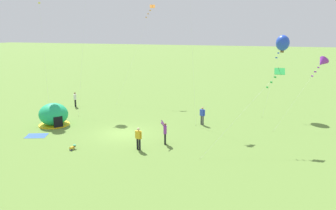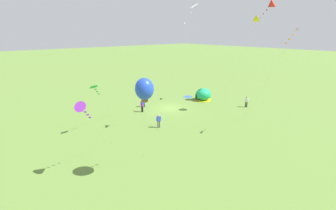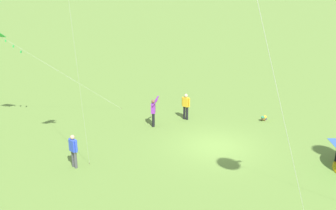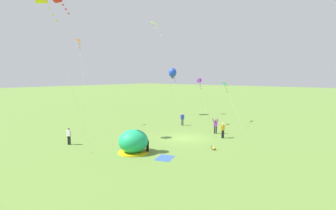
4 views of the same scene
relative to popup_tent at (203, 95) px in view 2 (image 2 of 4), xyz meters
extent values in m
plane|color=olive|center=(7.31, -0.36, -1.00)|extent=(300.00, 300.00, 0.00)
ellipsoid|color=#1EAD6B|center=(-0.01, 0.01, 0.05)|extent=(2.70, 2.60, 2.10)
cylinder|color=yellow|center=(-0.01, 0.01, -0.95)|extent=(2.81, 2.81, 0.10)
cube|color=black|center=(1.01, -0.76, -0.45)|extent=(0.57, 0.71, 1.10)
cube|color=#3359A5|center=(0.54, -3.19, -0.99)|extent=(2.05, 1.81, 0.01)
cylinder|color=gold|center=(5.31, -5.16, -0.83)|extent=(0.29, 0.36, 0.22)
sphere|color=brown|center=(5.37, -4.90, -0.80)|extent=(0.19, 0.19, 0.19)
cylinder|color=#338C59|center=(5.37, -4.90, -0.71)|extent=(0.24, 0.24, 0.06)
cylinder|color=brown|center=(5.24, -5.02, -0.91)|extent=(0.07, 0.07, 0.17)
cylinder|color=brown|center=(5.44, -5.06, -0.91)|extent=(0.07, 0.07, 0.17)
cylinder|color=navy|center=(5.21, -5.25, -0.93)|extent=(0.09, 0.09, 0.13)
cylinder|color=navy|center=(5.37, -5.29, -0.93)|extent=(0.09, 0.09, 0.13)
cylinder|color=black|center=(9.99, -3.58, -0.56)|extent=(0.15, 0.15, 0.88)
cylinder|color=black|center=(10.18, -3.62, -0.56)|extent=(0.15, 0.15, 0.88)
cube|color=gold|center=(10.09, -3.60, 0.18)|extent=(0.42, 0.32, 0.60)
sphere|color=beige|center=(10.09, -3.60, 0.61)|extent=(0.22, 0.22, 0.22)
cylinder|color=gold|center=(9.84, -3.54, 0.18)|extent=(0.09, 0.09, 0.58)
cylinder|color=gold|center=(10.33, -3.65, 0.18)|extent=(0.09, 0.09, 0.58)
cylinder|color=black|center=(11.64, -1.93, -0.56)|extent=(0.15, 0.15, 0.88)
cylinder|color=black|center=(11.58, -1.74, -0.56)|extent=(0.15, 0.15, 0.88)
cube|color=purple|center=(11.61, -1.83, 0.18)|extent=(0.33, 0.43, 0.60)
sphere|color=brown|center=(11.61, -1.83, 0.61)|extent=(0.22, 0.22, 0.22)
cylinder|color=purple|center=(11.54, -2.13, 0.65)|extent=(0.38, 0.24, 0.50)
cylinder|color=purple|center=(11.39, -1.62, 0.65)|extent=(0.39, 0.13, 0.50)
cylinder|color=black|center=(-2.17, 6.91, -0.56)|extent=(0.15, 0.15, 0.88)
cylinder|color=black|center=(-2.25, 7.10, -0.56)|extent=(0.15, 0.15, 0.88)
cube|color=white|center=(-2.21, 7.01, 0.18)|extent=(0.36, 0.44, 0.60)
sphere|color=brown|center=(-2.21, 7.01, 0.61)|extent=(0.22, 0.22, 0.22)
cylinder|color=white|center=(-2.12, 6.77, 0.18)|extent=(0.09, 0.09, 0.58)
cylinder|color=white|center=(-2.30, 7.24, 0.18)|extent=(0.09, 0.09, 0.58)
cylinder|color=#4C4C51|center=(13.22, 4.34, -0.56)|extent=(0.15, 0.15, 0.88)
cylinder|color=#4C4C51|center=(13.41, 4.26, -0.56)|extent=(0.15, 0.15, 0.88)
cube|color=blue|center=(13.32, 4.30, 0.18)|extent=(0.44, 0.37, 0.60)
sphere|color=tan|center=(13.32, 4.30, 0.61)|extent=(0.22, 0.22, 0.22)
cylinder|color=blue|center=(13.09, 4.40, 0.18)|extent=(0.09, 0.09, 0.58)
cylinder|color=blue|center=(13.55, 4.21, 0.18)|extent=(0.09, 0.09, 0.58)
cylinder|color=silver|center=(-0.39, 6.42, 6.33)|extent=(1.63, 5.98, 14.65)
cylinder|color=brown|center=(0.43, 3.43, -0.97)|extent=(0.03, 0.03, 0.06)
cone|color=red|center=(-1.20, 9.41, 13.65)|extent=(1.43, 1.54, 1.38)
cube|color=red|center=(-1.09, 9.01, 13.11)|extent=(0.21, 0.09, 0.12)
cube|color=red|center=(-1.00, 8.68, 12.65)|extent=(0.20, 0.06, 0.12)
cube|color=red|center=(-0.91, 8.35, 12.19)|extent=(0.21, 0.13, 0.12)
cylinder|color=silver|center=(19.42, 10.08, 2.72)|extent=(1.55, 2.81, 7.43)
cylinder|color=brown|center=(18.66, 8.68, -0.97)|extent=(0.03, 0.03, 0.06)
ellipsoid|color=blue|center=(20.19, 11.48, 6.43)|extent=(1.38, 1.38, 1.63)
cube|color=brown|center=(20.19, 11.48, 5.57)|extent=(0.35, 0.35, 0.25)
cube|color=blue|center=(20.00, 11.12, 5.89)|extent=(0.20, 0.17, 0.12)
cube|color=blue|center=(19.83, 10.82, 5.43)|extent=(0.18, 0.19, 0.12)
cube|color=blue|center=(19.66, 10.52, 4.97)|extent=(0.21, 0.11, 0.12)
cylinder|color=silver|center=(21.72, 6.12, 1.92)|extent=(3.92, 4.04, 5.84)
cylinder|color=brown|center=(19.76, 4.11, -0.97)|extent=(0.03, 0.03, 0.06)
cone|color=purple|center=(23.68, 8.14, 4.84)|extent=(1.44, 1.44, 1.17)
cube|color=purple|center=(23.37, 7.82, 4.40)|extent=(0.16, 0.20, 0.12)
cube|color=purple|center=(23.11, 7.55, 4.02)|extent=(0.20, 0.16, 0.12)
cube|color=purple|center=(22.85, 7.29, 3.64)|extent=(0.16, 0.20, 0.12)
cylinder|color=silver|center=(-3.64, 4.05, 5.57)|extent=(2.35, 2.75, 13.13)
cylinder|color=brown|center=(-2.47, 2.68, -0.97)|extent=(0.03, 0.03, 0.06)
cone|color=yellow|center=(-4.81, 5.41, 12.14)|extent=(1.72, 1.74, 1.41)
cube|color=yellow|center=(-4.57, 5.14, 11.52)|extent=(0.16, 0.20, 0.12)
cube|color=yellow|center=(-4.38, 4.90, 11.00)|extent=(0.19, 0.18, 0.12)
cube|color=yellow|center=(-4.18, 4.67, 10.47)|extent=(0.20, 0.15, 0.12)
cylinder|color=silver|center=(3.13, 12.30, 4.81)|extent=(2.64, 5.86, 11.61)
cylinder|color=brown|center=(1.82, 9.37, -0.97)|extent=(0.03, 0.03, 0.06)
cube|color=orange|center=(4.44, 15.22, 10.61)|extent=(0.79, 0.71, 0.44)
cylinder|color=#332314|center=(4.44, 15.22, 10.62)|extent=(0.16, 0.32, 0.41)
cube|color=orange|center=(4.27, 14.84, 10.10)|extent=(0.21, 0.14, 0.12)
cube|color=orange|center=(4.12, 14.51, 9.68)|extent=(0.19, 0.17, 0.12)
cube|color=orange|center=(3.98, 14.19, 9.25)|extent=(0.20, 0.16, 0.12)
cylinder|color=silver|center=(17.36, -1.35, 1.86)|extent=(4.97, 5.30, 5.71)
cylinder|color=brown|center=(14.88, -4.00, -0.97)|extent=(0.03, 0.03, 0.06)
cube|color=green|center=(19.84, 1.29, 4.71)|extent=(0.79, 0.68, 0.45)
cylinder|color=#332314|center=(19.84, 1.29, 4.72)|extent=(0.30, 0.31, 0.61)
cube|color=green|center=(19.54, 0.97, 4.29)|extent=(0.17, 0.19, 0.12)
cube|color=green|center=(19.28, 0.70, 3.93)|extent=(0.17, 0.20, 0.12)
cube|color=green|center=(19.02, 0.42, 3.57)|extent=(0.15, 0.20, 0.12)
cylinder|color=silver|center=(11.94, 5.64, 5.95)|extent=(1.78, 3.78, 13.90)
cylinder|color=brown|center=(12.82, 3.76, -0.97)|extent=(0.03, 0.03, 0.06)
cube|color=white|center=(11.05, 7.53, 12.90)|extent=(0.82, 0.87, 0.39)
cylinder|color=#332314|center=(11.05, 7.53, 12.91)|extent=(0.17, 0.33, 0.57)
cube|color=white|center=(11.21, 7.19, 12.30)|extent=(0.20, 0.07, 0.12)
cube|color=white|center=(11.34, 6.90, 11.79)|extent=(0.19, 0.18, 0.12)
cube|color=white|center=(11.48, 6.62, 11.28)|extent=(0.21, 0.12, 0.12)
camera|label=1|loc=(19.15, -25.10, 7.93)|focal=35.00mm
camera|label=2|loc=(29.20, 24.66, 10.36)|focal=24.00mm
camera|label=3|loc=(3.20, 18.89, 8.39)|focal=42.00mm
camera|label=4|loc=(-15.80, -16.90, 5.88)|focal=28.00mm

